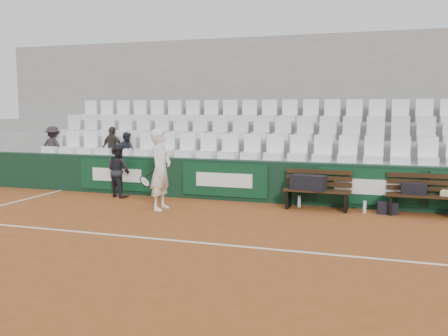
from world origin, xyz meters
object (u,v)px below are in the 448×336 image
at_px(sports_bag_left, 308,182).
at_px(spectator_c, 127,135).
at_px(bench_left, 317,200).
at_px(ball_kid, 119,171).
at_px(sports_bag_ground, 387,208).
at_px(tennis_player, 161,170).
at_px(sports_bag_right, 414,189).
at_px(water_bottle_far, 365,207).
at_px(water_bottle_near, 299,201).
at_px(spectator_a, 52,131).
at_px(spectator_b, 112,132).
at_px(bench_right, 423,205).

height_order(sports_bag_left, spectator_c, spectator_c).
distance_m(bench_left, ball_kid, 5.11).
bearing_deg(sports_bag_ground, tennis_player, -167.04).
bearing_deg(ball_kid, sports_bag_right, -157.75).
bearing_deg(sports_bag_right, water_bottle_far, -170.47).
bearing_deg(sports_bag_ground, spectator_c, 171.62).
height_order(sports_bag_right, tennis_player, tennis_player).
distance_m(water_bottle_near, water_bottle_far, 1.49).
height_order(ball_kid, spectator_a, spectator_a).
bearing_deg(tennis_player, sports_bag_right, 12.58).
xyz_separation_m(sports_bag_left, sports_bag_right, (2.25, 0.13, -0.05)).
bearing_deg(sports_bag_left, spectator_b, 169.32).
bearing_deg(bench_left, tennis_player, -161.58).
bearing_deg(bench_left, ball_kid, 179.90).
bearing_deg(bench_left, sports_bag_ground, 0.13).
height_order(water_bottle_near, ball_kid, ball_kid).
height_order(bench_right, water_bottle_near, bench_right).
distance_m(water_bottle_near, ball_kid, 4.69).
bearing_deg(spectator_c, ball_kid, 127.31).
relative_size(sports_bag_right, water_bottle_near, 1.89).
xyz_separation_m(sports_bag_right, spectator_c, (-7.46, 0.93, 0.97)).
height_order(bench_left, sports_bag_right, sports_bag_right).
distance_m(bench_left, water_bottle_near, 0.46).
relative_size(bench_right, tennis_player, 0.82).
xyz_separation_m(sports_bag_left, water_bottle_near, (-0.23, 0.18, -0.48)).
distance_m(sports_bag_right, tennis_player, 5.56).
distance_m(ball_kid, spectator_c, 1.36).
height_order(bench_right, sports_bag_ground, bench_right).
height_order(bench_left, spectator_c, spectator_c).
xyz_separation_m(ball_kid, spectator_b, (-0.76, 1.01, 0.93)).
bearing_deg(spectator_a, spectator_b, -178.32).
relative_size(tennis_player, ball_kid, 1.34).
height_order(sports_bag_ground, water_bottle_far, water_bottle_far).
distance_m(bench_left, sports_bag_left, 0.44).
relative_size(bench_right, spectator_a, 1.24).
distance_m(bench_left, spectator_c, 5.65).
relative_size(bench_left, bench_right, 1.00).
distance_m(bench_right, sports_bag_right, 0.39).
relative_size(sports_bag_right, tennis_player, 0.28).
xyz_separation_m(sports_bag_right, tennis_player, (-5.41, -1.21, 0.35)).
bearing_deg(spectator_c, sports_bag_left, -171.52).
height_order(sports_bag_right, spectator_c, spectator_c).
relative_size(bench_right, ball_kid, 1.10).
distance_m(water_bottle_near, spectator_b, 5.68).
relative_size(sports_bag_left, sports_bag_ground, 1.84).
bearing_deg(bench_right, sports_bag_ground, -176.98).
height_order(bench_left, bench_right, same).
relative_size(ball_kid, spectator_b, 1.12).
xyz_separation_m(sports_bag_ground, spectator_b, (-7.37, 1.02, 1.48)).
bearing_deg(sports_bag_left, bench_left, 12.12).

